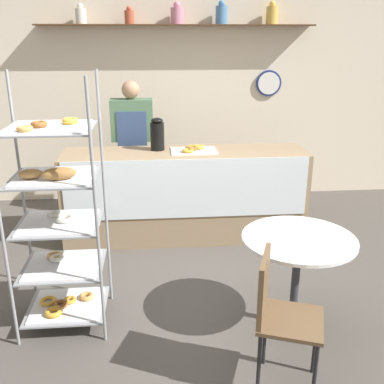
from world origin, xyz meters
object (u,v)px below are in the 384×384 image
object	(u,v)px
donut_tray_counter	(193,149)
person_worker	(133,146)
coffee_carafe	(157,134)
cafe_chair	(278,308)
pastry_rack	(58,221)
cafe_table	(297,259)

from	to	relation	value
donut_tray_counter	person_worker	bearing A→B (deg)	138.40
coffee_carafe	cafe_chair	bearing A→B (deg)	-74.09
pastry_rack	coffee_carafe	world-z (taller)	pastry_rack
cafe_chair	coffee_carafe	bearing A→B (deg)	36.05
cafe_chair	cafe_table	bearing A→B (deg)	-7.23
pastry_rack	cafe_table	world-z (taller)	pastry_rack
cafe_chair	donut_tray_counter	xyz separation A→B (m)	(-0.31, 2.28, 0.42)
pastry_rack	person_worker	size ratio (longest dim) A/B	1.15
cafe_table	cafe_chair	distance (m)	0.67
person_worker	coffee_carafe	distance (m)	0.61
pastry_rack	cafe_chair	bearing A→B (deg)	-29.08
cafe_chair	person_worker	bearing A→B (deg)	38.63
coffee_carafe	pastry_rack	bearing A→B (deg)	-115.16
cafe_chair	coffee_carafe	distance (m)	2.53
coffee_carafe	donut_tray_counter	xyz separation A→B (m)	(0.37, -0.09, -0.15)
person_worker	coffee_carafe	xyz separation A→B (m)	(0.28, -0.49, 0.24)
person_worker	coffee_carafe	bearing A→B (deg)	-60.13
cafe_table	donut_tray_counter	xyz separation A→B (m)	(-0.61, 1.69, 0.42)
cafe_chair	donut_tray_counter	world-z (taller)	donut_tray_counter
pastry_rack	donut_tray_counter	size ratio (longest dim) A/B	3.94
pastry_rack	person_worker	world-z (taller)	pastry_rack
pastry_rack	person_worker	xyz separation A→B (m)	(0.46, 2.07, 0.05)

